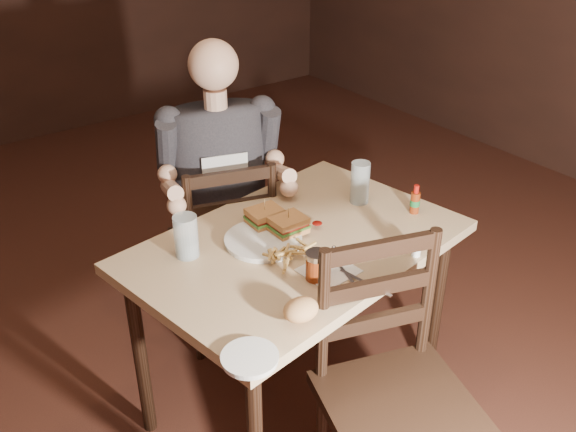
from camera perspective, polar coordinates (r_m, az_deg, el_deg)
room_shell at (r=1.88m, az=-3.47°, el=12.03°), size 7.00×7.00×7.00m
main_table at (r=2.31m, az=0.74°, el=-4.06°), size 1.26×0.94×0.77m
chair_far at (r=2.85m, az=-5.77°, el=-2.63°), size 0.54×0.56×0.91m
chair_near at (r=2.08m, az=9.94°, el=-16.40°), size 0.58×0.60×0.97m
diner at (r=2.59m, az=-6.03°, el=5.54°), size 0.62×0.54×0.90m
dinner_plate at (r=2.25m, az=-2.22°, el=-2.25°), size 0.30×0.30×0.02m
sandwich_left at (r=2.26m, az=0.03°, el=-0.33°), size 0.12×0.10×0.10m
sandwich_right at (r=2.32m, az=-2.07°, el=0.39°), size 0.12×0.10×0.10m
fries_pile at (r=2.14m, az=0.44°, el=-3.27°), size 0.24×0.19×0.04m
ketchup_dollop at (r=2.34m, az=2.61°, el=-0.65°), size 0.04×0.04×0.01m
glass_left at (r=2.18m, az=-9.04°, el=-1.79°), size 0.09×0.09×0.15m
glass_right at (r=2.50m, az=6.42°, el=2.97°), size 0.08×0.08×0.17m
hot_sauce at (r=2.47m, az=11.25°, el=1.49°), size 0.04×0.04×0.12m
salt_shaker at (r=2.22m, az=11.35°, el=-2.82°), size 0.04×0.04×0.06m
syrup_dispenser at (r=2.05m, az=2.56°, el=-4.44°), size 0.08×0.08×0.10m
napkin at (r=2.11m, az=3.63°, el=-4.87°), size 0.18×0.17×0.00m
knife at (r=2.06m, az=6.89°, el=-5.93°), size 0.05×0.20×0.00m
fork at (r=2.11m, az=4.93°, el=-4.84°), size 0.05×0.15×0.00m
side_plate at (r=1.77m, az=-3.41°, el=-12.57°), size 0.18×0.18×0.01m
bread_roll at (r=1.87m, az=1.14°, el=-8.32°), size 0.12×0.11×0.07m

